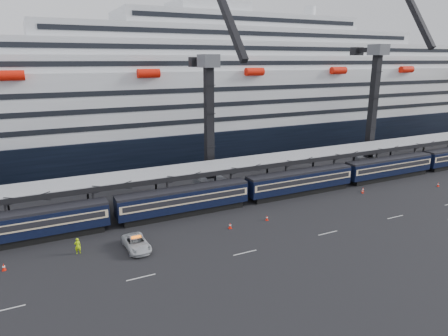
{
  "coord_description": "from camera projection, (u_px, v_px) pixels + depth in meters",
  "views": [
    {
      "loc": [
        -46.38,
        -39.86,
        21.22
      ],
      "look_at": [
        -21.74,
        10.0,
        6.06
      ],
      "focal_mm": 32.0,
      "sensor_mm": 36.0,
      "label": 1
    }
  ],
  "objects": [
    {
      "name": "traffic_cone_c",
      "position": [
        267.0,
        218.0,
        54.37
      ],
      "size": [
        0.37,
        0.37,
        0.74
      ],
      "color": "red",
      "rests_on": "ground"
    },
    {
      "name": "traffic_cone_f",
      "position": [
        438.0,
        184.0,
        68.88
      ],
      "size": [
        0.36,
        0.36,
        0.73
      ],
      "color": "red",
      "rests_on": "ground"
    },
    {
      "name": "crane_dark_mid",
      "position": [
        375.0,
        101.0,
        77.98
      ],
      "size": [
        4.5,
        18.24,
        39.64
      ],
      "color": "#4E5055",
      "rests_on": "ground"
    },
    {
      "name": "crane_dark_near",
      "position": [
        210.0,
        119.0,
        64.27
      ],
      "size": [
        4.5,
        17.75,
        35.08
      ],
      "color": "#4E5055",
      "rests_on": "ground"
    },
    {
      "name": "canopy",
      "position": [
        324.0,
        153.0,
        70.6
      ],
      "size": [
        130.0,
        6.25,
        5.53
      ],
      "color": "gray",
      "rests_on": "ground"
    },
    {
      "name": "train",
      "position": [
        317.0,
        178.0,
        65.96
      ],
      "size": [
        133.05,
        3.0,
        4.05
      ],
      "color": "black",
      "rests_on": "ground"
    },
    {
      "name": "traffic_cone_e",
      "position": [
        363.0,
        189.0,
        66.22
      ],
      "size": [
        0.38,
        0.38,
        0.76
      ],
      "color": "red",
      "rests_on": "ground"
    },
    {
      "name": "traffic_cone_d",
      "position": [
        363.0,
        191.0,
        65.44
      ],
      "size": [
        0.34,
        0.34,
        0.68
      ],
      "color": "red",
      "rests_on": "ground"
    },
    {
      "name": "ground",
      "position": [
        383.0,
        206.0,
        59.88
      ],
      "size": [
        260.0,
        260.0,
        0.0
      ],
      "primitive_type": "plane",
      "color": "black",
      "rests_on": "ground"
    },
    {
      "name": "worker",
      "position": [
        78.0,
        246.0,
        44.88
      ],
      "size": [
        0.69,
        0.46,
        1.89
      ],
      "primitive_type": "imported",
      "rotation": [
        0.0,
        0.0,
        3.15
      ],
      "color": "#B6E90C",
      "rests_on": "ground"
    },
    {
      "name": "traffic_cone_b",
      "position": [
        230.0,
        225.0,
        51.74
      ],
      "size": [
        0.42,
        0.42,
        0.84
      ],
      "color": "red",
      "rests_on": "ground"
    },
    {
      "name": "traffic_cone_a",
      "position": [
        4.0,
        267.0,
        41.43
      ],
      "size": [
        0.4,
        0.4,
        0.8
      ],
      "color": "red",
      "rests_on": "ground"
    },
    {
      "name": "pickup_truck",
      "position": [
        137.0,
        243.0,
        45.96
      ],
      "size": [
        2.55,
        5.34,
        1.47
      ],
      "primitive_type": "imported",
      "rotation": [
        0.0,
        0.0,
        0.02
      ],
      "color": "#B4B7BC",
      "rests_on": "ground"
    },
    {
      "name": "cruise_ship",
      "position": [
        235.0,
        98.0,
        95.94
      ],
      "size": [
        214.09,
        28.84,
        34.0
      ],
      "color": "black",
      "rests_on": "ground"
    }
  ]
}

